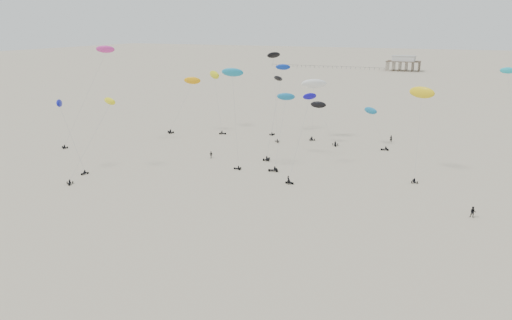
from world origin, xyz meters
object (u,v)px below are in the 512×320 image
at_px(rig_9, 233,84).
at_px(spectator_0, 288,184).
at_px(pavilion_main, 403,64).
at_px(rig_4, 324,117).
at_px(rig_0, 100,120).

height_order(rig_9, spectator_0, rig_9).
bearing_deg(spectator_0, pavilion_main, -60.10).
relative_size(rig_4, rig_9, 0.51).
distance_m(pavilion_main, rig_0, 261.25).
distance_m(rig_0, rig_9, 28.49).
distance_m(pavilion_main, rig_9, 246.72).
relative_size(rig_0, rig_4, 1.68).
bearing_deg(rig_4, spectator_0, 80.88).
height_order(pavilion_main, rig_9, rig_9).
distance_m(pavilion_main, spectator_0, 252.97).
height_order(rig_4, rig_9, rig_9).
relative_size(pavilion_main, rig_9, 0.97).
relative_size(rig_0, rig_9, 0.86).
height_order(pavilion_main, rig_4, rig_4).
bearing_deg(rig_9, pavilion_main, -10.10).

